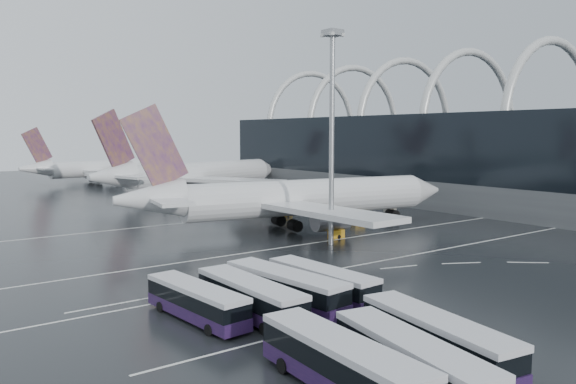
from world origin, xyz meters
TOP-DOWN VIEW (x-y plane):
  - ground at (0.00, 0.00)m, footprint 420.00×420.00m
  - terminal at (61.56, 19.84)m, footprint 42.00×160.00m
  - lane_marking_near at (0.00, -2.00)m, footprint 120.00×0.25m
  - lane_marking_mid at (0.00, 12.00)m, footprint 120.00×0.25m
  - lane_marking_far at (0.00, 40.00)m, footprint 120.00×0.25m
  - bus_bay_line_south at (-24.00, -16.00)m, footprint 28.00×0.25m
  - bus_bay_line_north at (-24.00, 0.00)m, footprint 28.00×0.25m
  - airliner_main at (4.60, 23.40)m, footprint 59.63×51.63m
  - airliner_gate_b at (13.19, 76.83)m, footprint 60.23×53.39m
  - airliner_gate_c at (6.20, 130.83)m, footprint 49.92×45.69m
  - bus_row_near_a at (-29.26, -8.51)m, footprint 3.86×12.49m
  - bus_row_near_b at (-25.24, -10.73)m, footprint 3.32×13.37m
  - bus_row_near_c at (-21.13, -10.24)m, footprint 4.55×14.00m
  - bus_row_near_d at (-16.94, -10.43)m, footprint 3.63×12.98m
  - bus_row_far_a at (-28.30, -26.11)m, footprint 3.77×13.88m
  - bus_row_far_b at (-24.44, -28.26)m, footprint 5.21×13.62m
  - bus_row_far_c at (-19.93, -26.54)m, footprint 5.00×13.70m
  - floodlight_mast at (1.52, 9.87)m, footprint 2.32×2.32m
  - gse_cart_belly_a at (17.59, 21.38)m, footprint 2.38×1.41m
  - gse_cart_belly_b at (21.06, 29.47)m, footprint 2.45×1.45m
  - gse_cart_belly_c at (5.30, 13.06)m, footprint 2.33×1.38m
  - gse_cart_belly_d at (33.34, 28.58)m, footprint 2.39×1.41m
  - gse_cart_belly_e at (12.43, 35.89)m, footprint 2.10×1.24m

SIDE VIEW (x-z plane):
  - ground at x=0.00m, z-range 0.00..0.00m
  - lane_marking_near at x=0.00m, z-range 0.00..0.01m
  - lane_marking_mid at x=0.00m, z-range 0.00..0.01m
  - lane_marking_far at x=0.00m, z-range 0.00..0.01m
  - bus_bay_line_south at x=-24.00m, z-range 0.00..0.01m
  - bus_bay_line_north at x=-24.00m, z-range 0.00..0.01m
  - gse_cart_belly_e at x=12.43m, z-range 0.00..1.14m
  - gse_cart_belly_c at x=5.30m, z-range 0.00..1.27m
  - gse_cart_belly_a at x=17.59m, z-range 0.00..1.30m
  - gse_cart_belly_d at x=33.34m, z-range 0.00..1.31m
  - gse_cart_belly_b at x=21.06m, z-range 0.00..1.33m
  - bus_row_near_a at x=-29.26m, z-range 0.15..3.18m
  - bus_row_near_d at x=-16.94m, z-range 0.16..3.32m
  - bus_row_far_b at x=-24.44m, z-range 0.16..3.44m
  - bus_row_near_b at x=-25.24m, z-range 0.16..3.45m
  - bus_row_far_c at x=-19.93m, z-range 0.16..3.46m
  - bus_row_far_a at x=-28.30m, z-range 0.17..3.55m
  - bus_row_near_c at x=-21.13m, z-range 0.17..3.55m
  - airliner_gate_c at x=6.20m, z-range -4.44..13.33m
  - airliner_main at x=4.60m, z-range -5.05..15.19m
  - airliner_gate_b at x=13.19m, z-range -5.29..15.90m
  - terminal at x=61.56m, z-range -6.58..28.32m
  - floodlight_mast at x=1.52m, z-range 3.90..34.13m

